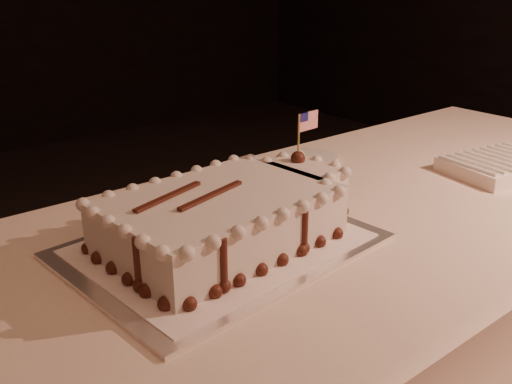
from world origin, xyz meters
TOP-DOWN VIEW (x-y plane):
  - cake_board at (-0.08, 0.63)m, footprint 0.54×0.43m
  - doily at (-0.08, 0.63)m, footprint 0.48×0.38m
  - sheet_cake at (-0.06, 0.63)m, footprint 0.49×0.30m
  - napkin_stack at (0.67, 0.53)m, footprint 0.28×0.22m
  - side_plate at (0.38, 0.88)m, footprint 0.15×0.15m

SIDE VIEW (x-z plane):
  - cake_board at x=-0.08m, z-range 0.75..0.76m
  - side_plate at x=0.38m, z-range 0.75..0.76m
  - doily at x=-0.08m, z-range 0.76..0.76m
  - napkin_stack at x=0.67m, z-range 0.75..0.79m
  - sheet_cake at x=-0.06m, z-range 0.71..0.90m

